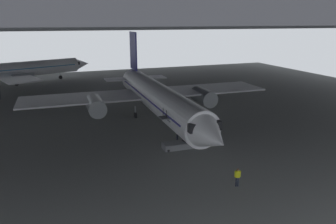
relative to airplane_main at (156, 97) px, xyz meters
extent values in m
plane|color=slate|center=(0.28, -2.39, -3.61)|extent=(110.00, 110.00, 0.00)
cube|color=#38383D|center=(0.28, 11.36, 11.11)|extent=(121.00, 99.00, 1.20)
cube|color=#4C4F54|center=(0.28, -13.39, 10.11)|extent=(115.50, 0.50, 0.70)
cube|color=#4C4F54|center=(0.28, 27.86, 10.11)|extent=(115.50, 0.50, 0.70)
cylinder|color=white|center=(-0.01, -0.64, 0.02)|extent=(4.68, 30.32, 4.06)
cone|color=white|center=(-0.36, -17.59, 0.02)|extent=(4.08, 4.95, 3.98)
cube|color=black|center=(-0.31, -15.02, 0.53)|extent=(3.51, 2.91, 0.89)
cone|color=white|center=(0.34, 16.30, 0.43)|extent=(3.58, 6.56, 3.45)
cube|color=navy|center=(0.28, 13.74, 5.37)|extent=(0.33, 4.43, 6.64)
cube|color=white|center=(3.10, 12.58, 0.63)|extent=(5.23, 3.43, 0.16)
cube|color=white|center=(-2.58, 12.69, 0.63)|extent=(5.23, 3.43, 0.16)
cube|color=white|center=(10.60, 4.04, -0.38)|extent=(17.12, 7.73, 0.24)
cylinder|color=#9EA3A8|center=(8.52, 1.88, -1.09)|extent=(2.62, 5.33, 2.52)
cube|color=white|center=(-10.42, 4.47, -0.38)|extent=(17.12, 7.73, 0.24)
cylinder|color=#9EA3A8|center=(-8.43, 2.23, -1.09)|extent=(2.62, 5.33, 2.52)
cube|color=navy|center=(-0.01, -0.64, 0.33)|extent=(4.72, 28.11, 0.16)
cylinder|color=#9EA3A8|center=(-0.22, -10.78, -2.36)|extent=(0.20, 0.20, 1.15)
cylinder|color=black|center=(-0.22, -10.78, -3.16)|extent=(0.32, 0.91, 0.90)
cylinder|color=#9EA3A8|center=(2.68, 2.26, -2.36)|extent=(0.20, 0.20, 1.15)
cylinder|color=black|center=(2.68, 2.26, -3.16)|extent=(0.32, 0.91, 0.90)
cylinder|color=#9EA3A8|center=(-2.58, 2.36, -2.36)|extent=(0.20, 0.20, 1.15)
cylinder|color=black|center=(-2.58, 2.36, -3.16)|extent=(0.32, 0.91, 0.90)
cube|color=slate|center=(-0.84, -10.95, -3.26)|extent=(4.03, 1.58, 0.70)
cube|color=slate|center=(-0.84, -10.95, -1.34)|extent=(3.74, 1.38, 3.22)
cube|color=slate|center=(-2.66, -10.92, 0.23)|extent=(1.13, 1.32, 0.12)
cylinder|color=black|center=(-2.67, -11.52, 0.73)|extent=(0.06, 0.06, 1.00)
cylinder|color=black|center=(-2.64, -10.32, 0.73)|extent=(0.06, 0.06, 1.00)
cylinder|color=black|center=(-2.49, -11.62, -3.46)|extent=(0.30, 0.13, 0.30)
cylinder|color=black|center=(-2.46, -10.22, -3.46)|extent=(0.30, 0.13, 0.30)
cylinder|color=black|center=(0.79, -11.69, -3.46)|extent=(0.30, 0.13, 0.30)
cylinder|color=black|center=(0.82, -10.29, -3.46)|extent=(0.30, 0.13, 0.30)
cylinder|color=#232838|center=(0.41, -21.00, -3.17)|extent=(0.14, 0.14, 0.87)
cylinder|color=#232838|center=(0.58, -21.06, -3.17)|extent=(0.14, 0.14, 0.87)
cube|color=yellow|center=(0.50, -21.03, -2.42)|extent=(0.41, 0.32, 0.62)
cylinder|color=yellow|center=(0.28, -20.96, -2.39)|extent=(0.09, 0.09, 0.59)
cylinder|color=yellow|center=(0.72, -21.11, -2.39)|extent=(0.09, 0.09, 0.59)
sphere|color=brown|center=(0.50, -21.03, -1.98)|extent=(0.24, 0.24, 0.24)
cylinder|color=#232838|center=(-0.24, -8.60, -3.17)|extent=(0.14, 0.14, 0.86)
cylinder|color=#232838|center=(-0.09, -8.49, -3.17)|extent=(0.14, 0.14, 0.86)
cube|color=yellow|center=(-0.17, -8.54, -2.44)|extent=(0.42, 0.39, 0.61)
cylinder|color=yellow|center=(-0.35, -8.68, -2.41)|extent=(0.09, 0.09, 0.58)
cylinder|color=yellow|center=(0.02, -8.41, -2.41)|extent=(0.09, 0.09, 0.58)
sphere|color=tan|center=(-0.17, -8.54, -2.00)|extent=(0.23, 0.23, 0.23)
cylinder|color=white|center=(-19.75, 38.87, -0.28)|extent=(25.41, 11.76, 3.45)
cone|color=white|center=(-6.15, 43.64, -0.28)|extent=(5.03, 4.56, 3.38)
cube|color=black|center=(-8.20, 42.92, 0.15)|extent=(3.25, 3.57, 0.76)
cylinder|color=#9EA3A8|center=(-24.29, 44.91, -1.23)|extent=(4.94, 3.50, 2.14)
cube|color=white|center=(-20.72, 29.06, -0.63)|extent=(10.69, 15.69, 0.24)
cylinder|color=#9EA3A8|center=(-19.52, 31.31, -1.23)|extent=(4.94, 3.50, 2.14)
cube|color=#1972B2|center=(-19.75, 38.87, -0.02)|extent=(23.66, 11.21, 0.16)
cylinder|color=#9EA3A8|center=(-11.61, 41.72, -2.36)|extent=(0.20, 0.20, 1.15)
cylinder|color=black|center=(-11.61, 41.72, -3.16)|extent=(0.95, 0.58, 0.90)
cylinder|color=#9EA3A8|center=(-22.88, 40.23, -2.36)|extent=(0.20, 0.20, 1.15)
cylinder|color=black|center=(-22.88, 40.23, -3.16)|extent=(0.95, 0.58, 0.90)
cylinder|color=#9EA3A8|center=(-21.34, 35.84, -2.36)|extent=(0.20, 0.20, 1.15)
cylinder|color=black|center=(-21.34, 35.84, -3.16)|extent=(0.95, 0.58, 0.90)
camera|label=1|loc=(-14.23, -43.04, 10.60)|focal=34.45mm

